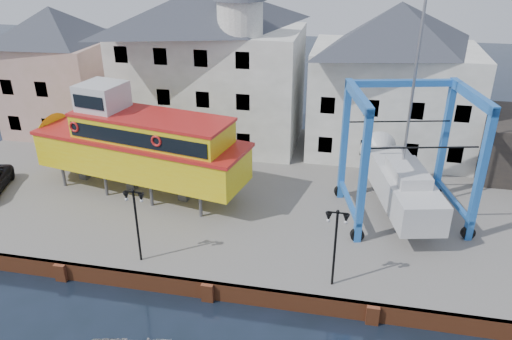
# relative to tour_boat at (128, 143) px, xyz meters

# --- Properties ---
(ground) EXTENTS (140.00, 140.00, 0.00)m
(ground) POSITION_rel_tour_boat_xyz_m (7.78, -8.61, -4.35)
(ground) COLOR black
(ground) RESTS_ON ground
(hardstanding) EXTENTS (44.00, 22.00, 1.00)m
(hardstanding) POSITION_rel_tour_boat_xyz_m (7.78, 2.39, -3.85)
(hardstanding) COLOR slate
(hardstanding) RESTS_ON ground
(quay_wall) EXTENTS (44.00, 0.47, 1.00)m
(quay_wall) POSITION_rel_tour_boat_xyz_m (7.78, -8.50, -3.85)
(quay_wall) COLOR brown
(quay_wall) RESTS_ON ground
(building_pink) EXTENTS (8.00, 7.00, 10.30)m
(building_pink) POSITION_rel_tour_boat_xyz_m (-10.22, 9.39, 1.80)
(building_pink) COLOR tan
(building_pink) RESTS_ON hardstanding
(building_white_main) EXTENTS (14.00, 8.30, 14.00)m
(building_white_main) POSITION_rel_tour_boat_xyz_m (2.91, 9.78, 3.00)
(building_white_main) COLOR beige
(building_white_main) RESTS_ON hardstanding
(building_white_right) EXTENTS (12.00, 8.00, 11.20)m
(building_white_right) POSITION_rel_tour_boat_xyz_m (16.78, 10.39, 2.25)
(building_white_right) COLOR beige
(building_white_right) RESTS_ON hardstanding
(lamp_post_left) EXTENTS (1.12, 0.32, 4.20)m
(lamp_post_left) POSITION_rel_tour_boat_xyz_m (3.78, -7.41, -0.17)
(lamp_post_left) COLOR black
(lamp_post_left) RESTS_ON hardstanding
(lamp_post_right) EXTENTS (1.12, 0.32, 4.20)m
(lamp_post_right) POSITION_rel_tour_boat_xyz_m (13.78, -7.41, -0.17)
(lamp_post_right) COLOR black
(lamp_post_right) RESTS_ON hardstanding
(tour_boat) EXTENTS (16.73, 6.94, 7.09)m
(tour_boat) POSITION_rel_tour_boat_xyz_m (0.00, 0.00, 0.00)
(tour_boat) COLOR #59595E
(tour_boat) RESTS_ON hardstanding
(travel_lift) EXTENTS (8.10, 10.29, 15.06)m
(travel_lift) POSITION_rel_tour_boat_xyz_m (17.11, 0.80, -0.84)
(travel_lift) COLOR #1F4F9F
(travel_lift) RESTS_ON hardstanding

